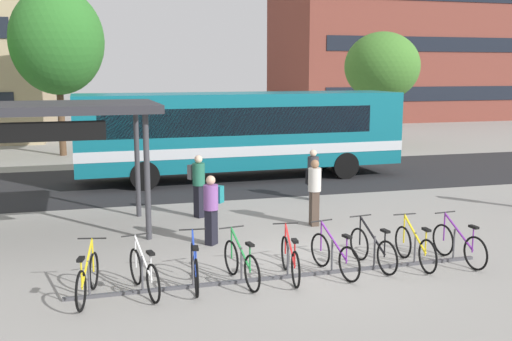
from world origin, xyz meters
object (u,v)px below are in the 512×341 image
(commuter_grey_pack_4, at_px, (198,181))
(commuter_black_pack_0, at_px, (314,187))
(parked_bicycle_yellow_0, at_px, (88,279))
(street_tree_1, at_px, (57,41))
(street_tree_2, at_px, (382,67))
(parked_bicycle_red_4, at_px, (290,259))
(parked_bicycle_yellow_7, at_px, (415,248))
(commuter_teal_pack_2, at_px, (212,205))
(city_bus, at_px, (243,131))
(parked_bicycle_purple_8, at_px, (459,245))
(parked_bicycle_blue_2, at_px, (195,267))
(parked_bicycle_purple_5, at_px, (334,255))
(parked_bicycle_green_3, at_px, (241,264))
(parked_bicycle_black_6, at_px, (373,249))
(transit_shelter, at_px, (33,113))
(parked_bicycle_white_1, at_px, (144,273))
(commuter_maroon_pack_3, at_px, (313,171))

(commuter_grey_pack_4, bearing_deg, commuter_black_pack_0, 33.50)
(parked_bicycle_yellow_0, xyz_separation_m, street_tree_1, (-1.39, 18.92, 4.96))
(parked_bicycle_yellow_0, height_order, street_tree_2, street_tree_2)
(parked_bicycle_yellow_0, distance_m, parked_bicycle_red_4, 3.81)
(parked_bicycle_yellow_7, relative_size, commuter_black_pack_0, 0.99)
(commuter_teal_pack_2, bearing_deg, commuter_black_pack_0, 153.90)
(city_bus, xyz_separation_m, parked_bicycle_purple_8, (2.07, -10.72, -1.39))
(parked_bicycle_purple_8, relative_size, street_tree_2, 0.28)
(commuter_teal_pack_2, relative_size, street_tree_1, 0.21)
(parked_bicycle_blue_2, height_order, parked_bicycle_purple_5, same)
(commuter_black_pack_0, bearing_deg, parked_bicycle_purple_8, 29.36)
(parked_bicycle_blue_2, distance_m, parked_bicycle_purple_8, 5.62)
(commuter_black_pack_0, distance_m, street_tree_2, 17.88)
(parked_bicycle_yellow_7, height_order, parked_bicycle_purple_8, same)
(parked_bicycle_green_3, xyz_separation_m, street_tree_1, (-4.22, 18.83, 4.96))
(parked_bicycle_black_6, bearing_deg, street_tree_1, 13.02)
(parked_bicycle_green_3, bearing_deg, commuter_teal_pack_2, -8.08)
(transit_shelter, xyz_separation_m, street_tree_2, (16.26, 14.01, 1.18))
(parked_bicycle_black_6, distance_m, street_tree_1, 20.54)
(parked_bicycle_purple_5, distance_m, commuter_grey_pack_4, 5.63)
(parked_bicycle_blue_2, relative_size, parked_bicycle_purple_5, 1.01)
(street_tree_1, bearing_deg, parked_bicycle_white_1, -82.80)
(parked_bicycle_purple_8, height_order, street_tree_1, street_tree_1)
(city_bus, height_order, parked_bicycle_black_6, city_bus)
(commuter_grey_pack_4, bearing_deg, city_bus, 128.35)
(commuter_maroon_pack_3, relative_size, street_tree_2, 0.26)
(street_tree_1, bearing_deg, street_tree_2, -1.05)
(commuter_grey_pack_4, height_order, street_tree_2, street_tree_2)
(parked_bicycle_blue_2, bearing_deg, parked_bicycle_purple_5, -85.06)
(parked_bicycle_purple_8, xyz_separation_m, commuter_black_pack_0, (-1.89, 3.66, 0.63))
(parked_bicycle_green_3, xyz_separation_m, commuter_grey_pack_4, (0.06, 5.30, 0.62))
(parked_bicycle_yellow_7, distance_m, commuter_maroon_pack_3, 6.54)
(parked_bicycle_white_1, xyz_separation_m, parked_bicycle_purple_8, (6.56, 0.05, 0.00))
(street_tree_2, bearing_deg, commuter_black_pack_0, -122.29)
(parked_bicycle_yellow_0, distance_m, parked_bicycle_yellow_7, 6.57)
(parked_bicycle_blue_2, bearing_deg, parked_bicycle_white_1, 100.73)
(parked_bicycle_white_1, distance_m, commuter_black_pack_0, 6.00)
(parked_bicycle_blue_2, bearing_deg, street_tree_2, -30.07)
(parked_bicycle_green_3, distance_m, commuter_maroon_pack_3, 7.67)
(parked_bicycle_yellow_0, distance_m, commuter_maroon_pack_3, 9.49)
(transit_shelter, bearing_deg, parked_bicycle_purple_5, -39.05)
(parked_bicycle_black_6, distance_m, commuter_black_pack_0, 3.53)
(parked_bicycle_purple_5, distance_m, commuter_black_pack_0, 3.81)
(parked_bicycle_black_6, xyz_separation_m, commuter_teal_pack_2, (-2.89, 2.47, 0.56))
(parked_bicycle_white_1, height_order, transit_shelter, transit_shelter)
(parked_bicycle_white_1, height_order, commuter_teal_pack_2, commuter_teal_pack_2)
(parked_bicycle_purple_5, distance_m, parked_bicycle_yellow_7, 1.82)
(commuter_grey_pack_4, xyz_separation_m, street_tree_1, (-4.28, 13.54, 4.34))
(parked_bicycle_yellow_7, xyz_separation_m, commuter_grey_pack_4, (-3.68, 5.23, 0.62))
(parked_bicycle_white_1, xyz_separation_m, parked_bicycle_yellow_7, (5.57, 0.12, 0.00))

